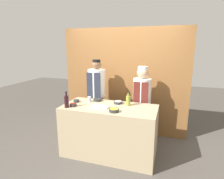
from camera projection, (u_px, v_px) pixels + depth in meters
name	position (u px, v px, depth m)	size (l,w,h in m)	color
ground_plane	(109.00, 153.00, 3.59)	(14.00, 14.00, 0.00)	#4C4742
cabinet_wall	(124.00, 82.00, 4.33)	(2.86, 0.18, 2.40)	brown
counter	(109.00, 130.00, 3.48)	(1.70, 0.79, 0.94)	tan
sauce_bowl_white	(118.00, 102.00, 3.54)	(0.17, 0.17, 0.05)	#2D2D2D
sauce_bowl_purple	(98.00, 100.00, 3.70)	(0.16, 0.16, 0.05)	#2D2D2D
sauce_bowl_green	(76.00, 101.00, 3.64)	(0.11, 0.11, 0.05)	#2D2D2D
sauce_bowl_yellow	(114.00, 110.00, 3.10)	(0.17, 0.17, 0.05)	#2D2D2D
sauce_bowl_red	(73.00, 105.00, 3.38)	(0.13, 0.13, 0.05)	#2D2D2D
cutting_board	(101.00, 107.00, 3.31)	(0.29, 0.18, 0.02)	white
bottle_oil	(128.00, 100.00, 3.41)	(0.08, 0.08, 0.25)	olive
bottle_wine	(67.00, 101.00, 3.30)	(0.08, 0.08, 0.29)	black
cup_steel	(89.00, 99.00, 3.65)	(0.07, 0.07, 0.10)	#B7B7BC
chef_left	(97.00, 96.00, 4.09)	(0.38, 0.38, 1.73)	#28282D
chef_right	(142.00, 103.00, 3.81)	(0.36, 0.36, 1.61)	#28282D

